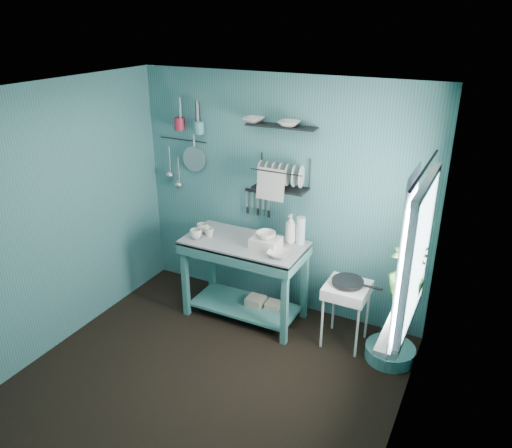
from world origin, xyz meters
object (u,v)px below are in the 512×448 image
at_px(mug_right, 203,228).
at_px(colander, 194,159).
at_px(frying_pan, 348,282).
at_px(floor_basin, 390,352).
at_px(utensil_cup_magenta, 179,124).
at_px(water_bottle, 301,230).
at_px(utensil_cup_teal, 199,128).
at_px(hotplate_stand, 345,314).
at_px(potted_plant, 407,272).
at_px(mug_left, 196,234).
at_px(soap_bottle, 291,228).
at_px(wash_tub, 266,242).
at_px(mug_mid, 209,232).
at_px(storage_tin_large, 255,306).
at_px(work_counter, 245,279).
at_px(storage_tin_small, 273,310).
at_px(dish_rack, 281,174).

xyz_separation_m(mug_right, colander, (-0.33, 0.39, 0.61)).
bearing_deg(frying_pan, floor_basin, -5.71).
bearing_deg(utensil_cup_magenta, frying_pan, -9.28).
distance_m(water_bottle, utensil_cup_teal, 1.53).
relative_size(hotplate_stand, potted_plant, 1.25).
height_order(mug_left, soap_bottle, soap_bottle).
xyz_separation_m(mug_right, wash_tub, (0.75, -0.02, 0.00)).
relative_size(frying_pan, utensil_cup_teal, 2.31).
xyz_separation_m(mug_mid, colander, (-0.45, 0.45, 0.61)).
xyz_separation_m(mug_left, wash_tub, (0.73, 0.14, 0.00)).
distance_m(mug_left, storage_tin_large, 1.03).
height_order(work_counter, utensil_cup_magenta, utensil_cup_magenta).
bearing_deg(frying_pan, work_counter, -178.78).
height_order(soap_bottle, hotplate_stand, soap_bottle).
bearing_deg(wash_tub, utensil_cup_teal, 158.70).
height_order(soap_bottle, frying_pan, soap_bottle).
xyz_separation_m(soap_bottle, floor_basin, (1.14, -0.22, -0.97)).
relative_size(water_bottle, floor_basin, 0.60).
xyz_separation_m(work_counter, floor_basin, (1.56, -0.02, -0.38)).
height_order(wash_tub, colander, colander).
xyz_separation_m(soap_bottle, hotplate_stand, (0.67, -0.18, -0.71)).
bearing_deg(storage_tin_small, storage_tin_large, -171.47).
distance_m(work_counter, colander, 1.43).
relative_size(wash_tub, storage_tin_large, 1.27).
xyz_separation_m(mug_left, soap_bottle, (0.90, 0.36, 0.10)).
relative_size(wash_tub, potted_plant, 0.54).
height_order(frying_pan, dish_rack, dish_rack).
relative_size(wash_tub, storage_tin_small, 1.40).
xyz_separation_m(water_bottle, potted_plant, (1.14, -0.53, 0.07)).
xyz_separation_m(hotplate_stand, storage_tin_large, (-0.99, 0.03, -0.21)).
relative_size(water_bottle, utensil_cup_teal, 2.15).
height_order(utensil_cup_teal, colander, utensil_cup_teal).
xyz_separation_m(hotplate_stand, potted_plant, (0.57, -0.34, 0.76)).
bearing_deg(mug_right, mug_left, -82.87).
xyz_separation_m(mug_mid, floor_basin, (1.94, 0.04, -0.86)).
bearing_deg(floor_basin, utensil_cup_teal, 170.47).
bearing_deg(dish_rack, hotplate_stand, -17.43).
bearing_deg(dish_rack, colander, 177.17).
height_order(mug_left, utensil_cup_teal, utensil_cup_teal).
relative_size(utensil_cup_magenta, colander, 0.46).
height_order(wash_tub, dish_rack, dish_rack).
distance_m(mug_mid, storage_tin_small, 1.08).
height_order(water_bottle, storage_tin_small, water_bottle).
xyz_separation_m(mug_mid, storage_tin_small, (0.68, 0.14, -0.83)).
distance_m(wash_tub, potted_plant, 1.45).
bearing_deg(mug_right, storage_tin_small, 5.71).
distance_m(mug_right, utensil_cup_magenta, 1.16).
distance_m(water_bottle, dish_rack, 0.60).
bearing_deg(soap_bottle, wash_tub, -127.69).
relative_size(work_counter, potted_plant, 2.40).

